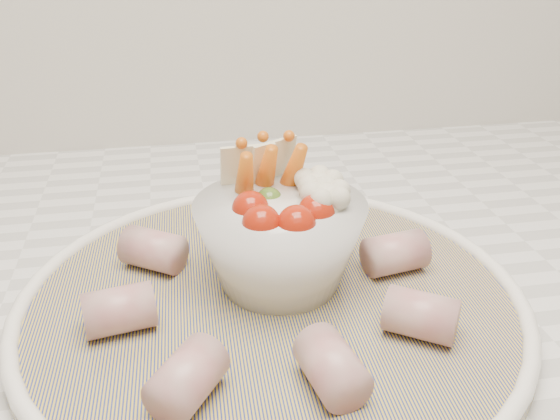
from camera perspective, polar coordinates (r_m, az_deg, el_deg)
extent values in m
cube|color=silver|center=(0.56, -17.40, -7.25)|extent=(2.04, 0.62, 0.04)
cylinder|color=navy|center=(0.48, -0.76, -8.68)|extent=(0.39, 0.39, 0.01)
torus|color=white|center=(0.47, -0.77, -7.93)|extent=(0.38, 0.38, 0.01)
sphere|color=#A01C0A|center=(0.43, -1.72, -1.27)|extent=(0.03, 0.03, 0.03)
sphere|color=#A01C0A|center=(0.43, 1.52, -1.32)|extent=(0.03, 0.03, 0.03)
sphere|color=#A01C0A|center=(0.45, 3.34, -0.23)|extent=(0.03, 0.03, 0.03)
sphere|color=#A01C0A|center=(0.45, -2.71, 0.06)|extent=(0.03, 0.03, 0.03)
sphere|color=#436622|center=(0.47, -0.99, 0.89)|extent=(0.02, 0.02, 0.02)
cone|color=#C95D12|center=(0.47, -3.25, 2.44)|extent=(0.02, 0.04, 0.06)
cone|color=#C95D12|center=(0.48, -1.28, 3.14)|extent=(0.03, 0.05, 0.06)
cone|color=#C95D12|center=(0.48, 1.11, 3.21)|extent=(0.03, 0.05, 0.06)
sphere|color=beige|center=(0.48, 3.51, 1.70)|extent=(0.03, 0.03, 0.03)
sphere|color=beige|center=(0.46, 4.25, 0.53)|extent=(0.03, 0.03, 0.03)
cube|color=beige|center=(0.49, -2.98, 3.52)|extent=(0.04, 0.01, 0.05)
cube|color=beige|center=(0.50, -0.72, 3.96)|extent=(0.04, 0.03, 0.05)
cylinder|color=#A44B4F|center=(0.50, 10.47, -3.90)|extent=(0.05, 0.04, 0.03)
cylinder|color=#A44B4F|center=(0.55, 4.05, -0.60)|extent=(0.05, 0.06, 0.03)
cylinder|color=#A44B4F|center=(0.56, -4.94, -0.20)|extent=(0.04, 0.05, 0.03)
cylinder|color=#A44B4F|center=(0.51, -11.51, -3.58)|extent=(0.06, 0.05, 0.03)
cylinder|color=#A44B4F|center=(0.44, -14.51, -8.85)|extent=(0.05, 0.04, 0.03)
cylinder|color=#A44B4F|center=(0.38, -8.48, -14.97)|extent=(0.05, 0.06, 0.03)
cylinder|color=#A44B4F|center=(0.39, 4.75, -14.10)|extent=(0.04, 0.05, 0.03)
cylinder|color=#A44B4F|center=(0.44, 12.77, -9.35)|extent=(0.06, 0.05, 0.03)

